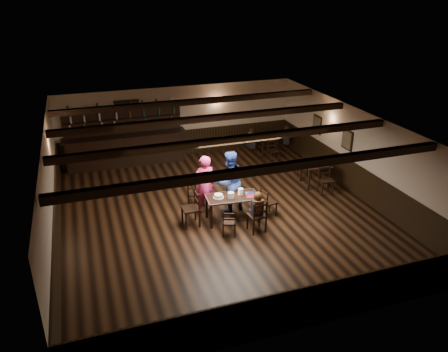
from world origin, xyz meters
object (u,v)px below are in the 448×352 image
object	(u,v)px
woman_pink	(205,185)
cake	(218,196)
dining_table	(232,199)
chair_near_right	(258,214)
bar_counter	(126,145)
man_blue	(229,182)
chair_near_left	(229,221)

from	to	relation	value
woman_pink	cake	distance (m)	0.70
dining_table	cake	xyz separation A→B (m)	(-0.39, 0.06, 0.13)
chair_near_right	bar_counter	xyz separation A→B (m)	(-2.71, 6.08, 0.17)
dining_table	woman_pink	world-z (taller)	woman_pink
dining_table	man_blue	bearing A→B (deg)	79.22
chair_near_right	cake	world-z (taller)	chair_near_right
man_blue	cake	distance (m)	0.74
woman_pink	cake	size ratio (longest dim) A/B	5.92
bar_counter	dining_table	bearing A→B (deg)	-66.50
woman_pink	bar_counter	size ratio (longest dim) A/B	0.40
man_blue	cake	world-z (taller)	man_blue
chair_near_left	woman_pink	xyz separation A→B (m)	(-0.22, 1.50, 0.43)
woman_pink	man_blue	world-z (taller)	man_blue
man_blue	dining_table	bearing A→B (deg)	64.60
cake	bar_counter	world-z (taller)	bar_counter
chair_near_right	man_blue	distance (m)	1.51
chair_near_left	man_blue	xyz separation A→B (m)	(0.49, 1.37, 0.47)
woman_pink	bar_counter	world-z (taller)	bar_counter
bar_counter	woman_pink	bearing A→B (deg)	-69.61
chair_near_left	woman_pink	distance (m)	1.58
cake	chair_near_left	bearing A→B (deg)	-88.94
chair_near_left	chair_near_right	xyz separation A→B (m)	(0.81, -0.06, 0.09)
woman_pink	bar_counter	bearing A→B (deg)	-73.63
dining_table	woman_pink	xyz separation A→B (m)	(-0.60, 0.72, 0.22)
cake	dining_table	bearing A→B (deg)	-8.48
chair_near_right	man_blue	xyz separation A→B (m)	(-0.32, 1.43, 0.38)
man_blue	cake	bearing A→B (deg)	31.53
man_blue	chair_near_right	bearing A→B (deg)	88.01
chair_near_right	woman_pink	distance (m)	1.90
man_blue	cake	size ratio (longest dim) A/B	6.21
chair_near_left	man_blue	size ratio (longest dim) A/B	0.42
cake	bar_counter	bearing A→B (deg)	110.00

